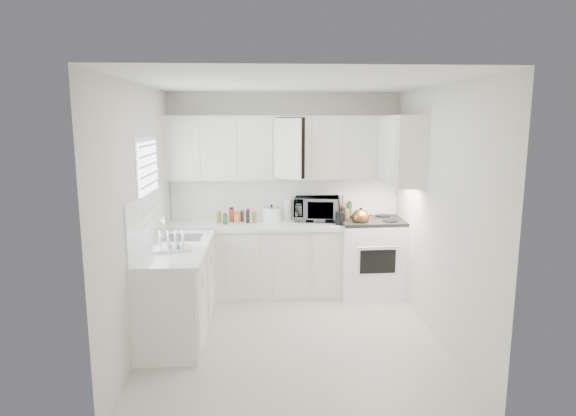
{
  "coord_description": "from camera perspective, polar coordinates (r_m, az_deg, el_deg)",
  "views": [
    {
      "loc": [
        -0.3,
        -4.84,
        2.24
      ],
      "look_at": [
        0.0,
        0.7,
        1.25
      ],
      "focal_mm": 30.6,
      "sensor_mm": 36.0,
      "label": 1
    }
  ],
  "objects": [
    {
      "name": "spice_left_5",
      "position": [
        6.29,
        -4.63,
        -1.14
      ],
      "size": [
        0.06,
        0.06,
        0.13
      ],
      "primitive_type": "cylinder",
      "color": "black",
      "rests_on": "countertop_back"
    },
    {
      "name": "floor",
      "position": [
        5.34,
        0.41,
        -14.68
      ],
      "size": [
        3.2,
        3.2,
        0.0
      ],
      "primitive_type": "plane",
      "color": "#B9B7A9",
      "rests_on": "ground"
    },
    {
      "name": "spice_left_6",
      "position": [
        6.38,
        -3.94,
        -0.97
      ],
      "size": [
        0.06,
        0.06,
        0.13
      ],
      "primitive_type": "cylinder",
      "color": "olive",
      "rests_on": "countertop_back"
    },
    {
      "name": "sauce_right_2",
      "position": [
        6.49,
        5.74,
        -0.54
      ],
      "size": [
        0.06,
        0.06,
        0.19
      ],
      "primitive_type": "cylinder",
      "color": "#502E16",
      "rests_on": "countertop_back"
    },
    {
      "name": "spice_left_4",
      "position": [
        6.38,
        -5.28,
        -0.98
      ],
      "size": [
        0.06,
        0.06,
        0.13
      ],
      "primitive_type": "cylinder",
      "color": "#502E16",
      "rests_on": "countertop_back"
    },
    {
      "name": "backsplash_back",
      "position": [
        6.52,
        -0.42,
        1.16
      ],
      "size": [
        2.98,
        0.02,
        0.55
      ],
      "primitive_type": "cube",
      "color": "silver",
      "rests_on": "wall_back"
    },
    {
      "name": "wall_front",
      "position": [
        3.39,
        2.09,
        -6.03
      ],
      "size": [
        3.0,
        0.0,
        3.0
      ],
      "primitive_type": "plane",
      "rotation": [
        -1.57,
        0.0,
        0.0
      ],
      "color": "beige",
      "rests_on": "ground"
    },
    {
      "name": "spice_left_1",
      "position": [
        6.31,
        -7.36,
        -1.16
      ],
      "size": [
        0.06,
        0.06,
        0.13
      ],
      "primitive_type": "cylinder",
      "color": "#22662A",
      "rests_on": "countertop_back"
    },
    {
      "name": "sauce_right_0",
      "position": [
        6.47,
        4.77,
        -0.55
      ],
      "size": [
        0.06,
        0.06,
        0.19
      ],
      "primitive_type": "cylinder",
      "color": "red",
      "rests_on": "countertop_back"
    },
    {
      "name": "paper_towel",
      "position": [
        6.46,
        -0.01,
        -0.18
      ],
      "size": [
        0.12,
        0.12,
        0.27
      ],
      "primitive_type": "cylinder",
      "color": "white",
      "rests_on": "countertop_back"
    },
    {
      "name": "utensil_crock",
      "position": [
        6.17,
        6.09,
        -0.17
      ],
      "size": [
        0.13,
        0.13,
        0.39
      ],
      "primitive_type": null,
      "rotation": [
        0.0,
        0.0,
        -0.02
      ],
      "color": "black",
      "rests_on": "countertop_back"
    },
    {
      "name": "sauce_right_4",
      "position": [
        6.51,
        6.69,
        -0.53
      ],
      "size": [
        0.06,
        0.06,
        0.19
      ],
      "primitive_type": "cylinder",
      "color": "olive",
      "rests_on": "countertop_back"
    },
    {
      "name": "lower_cabinets_left",
      "position": [
        5.42,
        -12.65,
        -9.41
      ],
      "size": [
        0.6,
        1.6,
        0.9
      ],
      "primitive_type": null,
      "color": "beige",
      "rests_on": "floor"
    },
    {
      "name": "sauce_right_5",
      "position": [
        6.46,
        7.27,
        -0.63
      ],
      "size": [
        0.06,
        0.06,
        0.19
      ],
      "primitive_type": "cylinder",
      "color": "#22662A",
      "rests_on": "countertop_back"
    },
    {
      "name": "sauce_right_3",
      "position": [
        6.44,
        6.3,
        -0.64
      ],
      "size": [
        0.06,
        0.06,
        0.19
      ],
      "primitive_type": "cylinder",
      "color": "black",
      "rests_on": "countertop_back"
    },
    {
      "name": "countertop_back",
      "position": [
        6.27,
        -3.85,
        -2.01
      ],
      "size": [
        2.24,
        0.64,
        0.05
      ],
      "primitive_type": "cube",
      "color": "silver",
      "rests_on": "lower_cabinets_back"
    },
    {
      "name": "microwave",
      "position": [
        6.42,
        3.34,
        0.25
      ],
      "size": [
        0.61,
        0.4,
        0.38
      ],
      "primitive_type": "imported",
      "rotation": [
        0.0,
        0.0,
        -0.16
      ],
      "color": "gray",
      "rests_on": "countertop_back"
    },
    {
      "name": "window_blinds",
      "position": [
        5.37,
        -15.79,
        2.35
      ],
      "size": [
        0.06,
        0.96,
        1.06
      ],
      "primitive_type": null,
      "color": "white",
      "rests_on": "wall_left"
    },
    {
      "name": "wall_left",
      "position": [
        5.08,
        -16.73,
        -1.0
      ],
      "size": [
        0.0,
        3.2,
        3.2
      ],
      "primitive_type": "plane",
      "rotation": [
        1.57,
        0.0,
        1.57
      ],
      "color": "beige",
      "rests_on": "ground"
    },
    {
      "name": "tea_kettle",
      "position": [
        6.17,
        8.41,
        -0.96
      ],
      "size": [
        0.33,
        0.3,
        0.25
      ],
      "primitive_type": null,
      "rotation": [
        0.0,
        0.0,
        -0.31
      ],
      "color": "olive",
      "rests_on": "stove"
    },
    {
      "name": "backsplash_left",
      "position": [
        5.28,
        -16.08,
        -1.38
      ],
      "size": [
        0.02,
        1.6,
        0.55
      ],
      "primitive_type": "cube",
      "color": "silver",
      "rests_on": "wall_left"
    },
    {
      "name": "upper_cabinets_right",
      "position": [
        5.94,
        12.93,
        2.7
      ],
      "size": [
        0.33,
        0.9,
        0.8
      ],
      "primitive_type": null,
      "color": "beige",
      "rests_on": "wall_right"
    },
    {
      "name": "rice_cooker",
      "position": [
        6.32,
        -1.93,
        -0.63
      ],
      "size": [
        0.26,
        0.26,
        0.22
      ],
      "primitive_type": null,
      "rotation": [
        0.0,
        0.0,
        -0.2
      ],
      "color": "white",
      "rests_on": "countertop_back"
    },
    {
      "name": "spice_left_3",
      "position": [
        6.3,
        -5.99,
        -1.15
      ],
      "size": [
        0.06,
        0.06,
        0.13
      ],
      "primitive_type": "cylinder",
      "color": "gold",
      "rests_on": "countertop_back"
    },
    {
      "name": "wall_right",
      "position": [
        5.25,
        17.01,
        -0.65
      ],
      "size": [
        0.0,
        3.2,
        3.2
      ],
      "primitive_type": "plane",
      "rotation": [
        1.57,
        0.0,
        -1.57
      ],
      "color": "beige",
      "rests_on": "ground"
    },
    {
      "name": "ceiling",
      "position": [
        4.86,
        0.45,
        14.36
      ],
      "size": [
        3.2,
        3.2,
        0.0
      ],
      "primitive_type": "plane",
      "rotation": [
        3.14,
        0.0,
        0.0
      ],
      "color": "white",
      "rests_on": "ground"
    },
    {
      "name": "upper_cabinets_back",
      "position": [
        6.32,
        -0.36,
        3.4
      ],
      "size": [
        3.0,
        0.33,
        0.8
      ],
      "primitive_type": null,
      "color": "beige",
      "rests_on": "wall_back"
    },
    {
      "name": "sink",
      "position": [
        5.59,
        -12.2,
        -2.2
      ],
      "size": [
        0.42,
        0.38,
        0.3
      ],
      "primitive_type": null,
      "color": "gray",
      "rests_on": "countertop_left"
    },
    {
      "name": "lower_cabinets_back",
      "position": [
        6.4,
        -3.8,
        -6.15
      ],
      "size": [
        2.22,
        0.6,
        0.9
      ],
      "primitive_type": null,
      "color": "beige",
      "rests_on": "floor"
    },
    {
      "name": "dish_rack",
      "position": [
        5.1,
        -13.48,
        -3.63
      ],
      "size": [
        0.43,
        0.36,
        0.21
      ],
      "primitive_type": null,
      "rotation": [
        0.0,
        0.0,
        0.24
      ],
      "color": "white",
      "rests_on": "countertop_left"
    },
    {
      "name": "spice_left_0",
      "position": [
        6.4,
        -7.97,
        -1.01
      ],
      "size": [
        0.06,
        0.06,
        0.13
      ],
      "primitive_type": "cylinder",
      "color": "olive",
      "rests_on": "countertop_back"
    },
    {
      "name": "spice_left_2",
      "position": [
        6.39,
        -6.63,
        -1.0
      ],
      "size": [
        0.06,
        0.06,
        0.13
      ],
      "primitive_type": "cylinder",
      "color": "red",
      "rests_on": "countertop_back"
    },
    {
      "name": "frying_pan",
      "position": [
        6.58,
        10.92,
        -1.23
      ],
      "size": [
        0.33,
        0.49,
        0.04
      ],
      "primitive_type": null,
      "rotation": [
        0.0,
        0.0,
        0.13
      ],
      "color": "black",
      "rests_on": "stove"
    },
    {
      "name": "wall_back",
      "position": [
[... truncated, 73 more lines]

